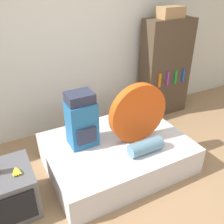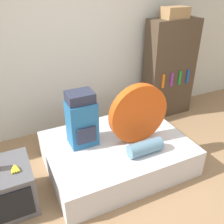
{
  "view_description": "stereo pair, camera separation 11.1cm",
  "coord_description": "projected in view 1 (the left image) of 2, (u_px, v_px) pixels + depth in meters",
  "views": [
    {
      "loc": [
        -1.23,
        -1.71,
        2.25
      ],
      "look_at": [
        -0.02,
        0.57,
        0.82
      ],
      "focal_mm": 40.0,
      "sensor_mm": 36.0,
      "label": 1
    },
    {
      "loc": [
        -1.14,
        -1.76,
        2.25
      ],
      "look_at": [
        -0.02,
        0.57,
        0.82
      ],
      "focal_mm": 40.0,
      "sensor_mm": 36.0,
      "label": 2
    }
  ],
  "objects": [
    {
      "name": "bookshelf",
      "position": [
        165.0,
        68.0,
        4.3
      ],
      "size": [
        0.85,
        0.39,
        1.65
      ],
      "color": "#473828",
      "rests_on": "ground_plane"
    },
    {
      "name": "bed",
      "position": [
        117.0,
        153.0,
        3.3
      ],
      "size": [
        1.77,
        1.33,
        0.37
      ],
      "color": "silver",
      "rests_on": "ground_plane"
    },
    {
      "name": "backpack",
      "position": [
        82.0,
        120.0,
        3.01
      ],
      "size": [
        0.34,
        0.31,
        0.7
      ],
      "color": "#23669E",
      "rests_on": "bed"
    },
    {
      "name": "tent_bag",
      "position": [
        138.0,
        113.0,
        3.07
      ],
      "size": [
        0.77,
        0.11,
        0.77
      ],
      "color": "#D14C14",
      "rests_on": "bed"
    },
    {
      "name": "banana_bunch",
      "position": [
        16.0,
        172.0,
        2.5
      ],
      "size": [
        0.11,
        0.14,
        0.03
      ],
      "color": "yellow",
      "rests_on": "television"
    },
    {
      "name": "ground_plane",
      "position": [
        136.0,
        193.0,
        2.92
      ],
      "size": [
        16.0,
        16.0,
        0.0
      ],
      "primitive_type": "plane",
      "color": "#997551"
    },
    {
      "name": "cardboard_box",
      "position": [
        170.0,
        12.0,
        3.83
      ],
      "size": [
        0.39,
        0.26,
        0.17
      ],
      "color": "#99754C",
      "rests_on": "bookshelf"
    },
    {
      "name": "wall_back",
      "position": [
        74.0,
        47.0,
        3.69
      ],
      "size": [
        8.0,
        0.05,
        2.6
      ],
      "color": "silver",
      "rests_on": "ground_plane"
    },
    {
      "name": "sleeping_roll",
      "position": [
        146.0,
        147.0,
        2.97
      ],
      "size": [
        0.43,
        0.17,
        0.17
      ],
      "color": "#5B849E",
      "rests_on": "bed"
    },
    {
      "name": "television",
      "position": [
        12.0,
        190.0,
        2.64
      ],
      "size": [
        0.48,
        0.61,
        0.5
      ],
      "color": "#5B5B60",
      "rests_on": "ground_plane"
    }
  ]
}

